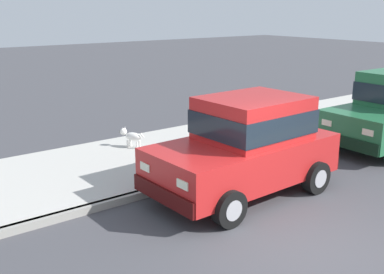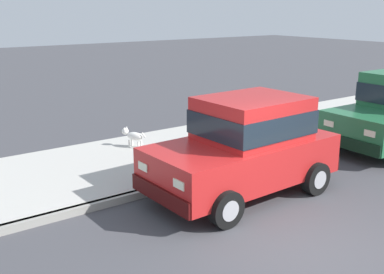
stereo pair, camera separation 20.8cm
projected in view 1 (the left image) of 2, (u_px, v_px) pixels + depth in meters
ground_plane at (313, 248)px, 6.92m from camera, size 80.00×80.00×0.00m
curb at (187, 182)px, 9.36m from camera, size 0.16×64.00×0.14m
sidewalk at (141, 160)px, 10.74m from camera, size 3.60×64.00×0.14m
car_red_hatchback at (247, 145)px, 8.75m from camera, size 2.04×3.85×1.88m
dog_white at (131, 136)px, 11.39m from camera, size 0.70×0.41×0.49m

